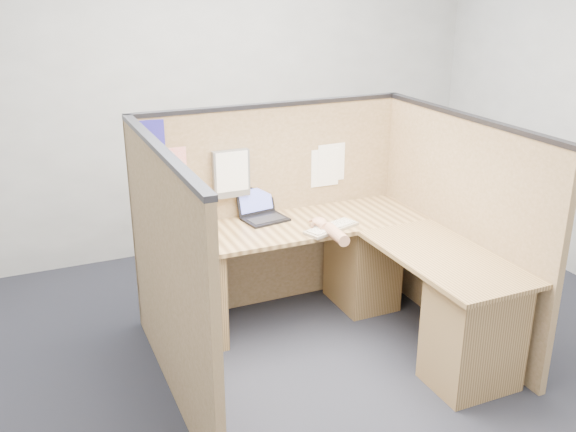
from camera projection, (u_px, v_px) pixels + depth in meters
name	position (u px, v px, depth m)	size (l,w,h in m)	color
floor	(332.00, 364.00, 4.15)	(5.00, 5.00, 0.00)	black
wall_back	(217.00, 94.00, 5.59)	(5.00, 5.00, 0.00)	#A0A2A5
cubicle_partitions	(305.00, 232.00, 4.25)	(2.06, 1.83, 1.53)	brown
l_desk	(338.00, 286.00, 4.32)	(1.95, 1.75, 0.73)	brown
laptop	(262.00, 211.00, 4.58)	(0.33, 0.33, 0.21)	black
keyboard	(331.00, 228.00, 4.38)	(0.44, 0.27, 0.03)	gray
mouse	(319.00, 225.00, 4.39)	(0.12, 0.07, 0.05)	#BABABF
hand_forearm	(331.00, 230.00, 4.26)	(0.12, 0.42, 0.09)	tan
blue_poster	(150.00, 140.00, 4.18)	(0.20, 0.00, 0.26)	#26229D
american_flag	(168.00, 159.00, 4.26)	(0.20, 0.01, 0.35)	olive
file_holder	(231.00, 174.00, 4.46)	(0.26, 0.05, 0.34)	slate
paper_left	(331.00, 163.00, 4.79)	(0.22, 0.00, 0.29)	white
paper_right	(325.00, 168.00, 4.78)	(0.22, 0.00, 0.29)	white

